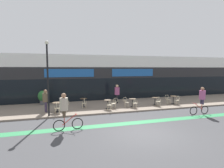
# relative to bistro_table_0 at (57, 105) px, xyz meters

# --- Properties ---
(ground_plane) EXTENTS (120.00, 120.00, 0.00)m
(ground_plane) POSITION_rel_bistro_table_0_xyz_m (4.71, -5.79, -0.68)
(ground_plane) COLOR #424244
(sidewalk_slab) EXTENTS (40.00, 5.50, 0.12)m
(sidewalk_slab) POSITION_rel_bistro_table_0_xyz_m (4.71, 1.46, -0.62)
(sidewalk_slab) COLOR gray
(sidewalk_slab) RESTS_ON ground
(storefront_facade) EXTENTS (40.00, 4.06, 5.03)m
(storefront_facade) POSITION_rel_bistro_table_0_xyz_m (4.71, 6.18, 1.83)
(storefront_facade) COLOR silver
(storefront_facade) RESTS_ON ground
(bike_lane_stripe) EXTENTS (36.00, 0.70, 0.01)m
(bike_lane_stripe) POSITION_rel_bistro_table_0_xyz_m (4.71, -3.91, -0.68)
(bike_lane_stripe) COLOR #2D844C
(bike_lane_stripe) RESTS_ON ground
(bistro_table_0) EXTENTS (0.79, 0.79, 0.78)m
(bistro_table_0) POSITION_rel_bistro_table_0_xyz_m (0.00, 0.00, 0.00)
(bistro_table_0) COLOR black
(bistro_table_0) RESTS_ON sidewalk_slab
(bistro_table_1) EXTENTS (0.62, 0.62, 0.76)m
(bistro_table_1) POSITION_rel_bistro_table_0_xyz_m (2.22, 1.36, -0.02)
(bistro_table_1) COLOR black
(bistro_table_1) RESTS_ON sidewalk_slab
(bistro_table_2) EXTENTS (0.62, 0.62, 0.77)m
(bistro_table_2) POSITION_rel_bistro_table_0_xyz_m (4.13, 0.04, -0.02)
(bistro_table_2) COLOR black
(bistro_table_2) RESTS_ON sidewalk_slab
(bistro_table_3) EXTENTS (0.62, 0.62, 0.74)m
(bistro_table_3) POSITION_rel_bistro_table_0_xyz_m (6.50, 0.19, -0.04)
(bistro_table_3) COLOR black
(bistro_table_3) RESTS_ON sidewalk_slab
(bistro_table_4) EXTENTS (0.62, 0.62, 0.73)m
(bistro_table_4) POSITION_rel_bistro_table_0_xyz_m (8.86, 0.30, -0.05)
(bistro_table_4) COLOR black
(bistro_table_4) RESTS_ON sidewalk_slab
(bistro_table_5) EXTENTS (0.63, 0.63, 0.78)m
(bistro_table_5) POSITION_rel_bistro_table_0_xyz_m (10.90, 0.33, -0.01)
(bistro_table_5) COLOR black
(bistro_table_5) RESTS_ON sidewalk_slab
(cafe_chair_0_near) EXTENTS (0.43, 0.59, 0.90)m
(cafe_chair_0_near) POSITION_rel_bistro_table_0_xyz_m (-0.01, -0.63, -0.04)
(cafe_chair_0_near) COLOR beige
(cafe_chair_0_near) RESTS_ON sidewalk_slab
(cafe_chair_0_side) EXTENTS (0.59, 0.43, 0.90)m
(cafe_chair_0_side) POSITION_rel_bistro_table_0_xyz_m (0.63, 0.01, -0.04)
(cafe_chair_0_side) COLOR beige
(cafe_chair_0_side) RESTS_ON sidewalk_slab
(cafe_chair_1_near) EXTENTS (0.40, 0.58, 0.90)m
(cafe_chair_1_near) POSITION_rel_bistro_table_0_xyz_m (2.22, 0.74, -0.04)
(cafe_chair_1_near) COLOR beige
(cafe_chair_1_near) RESTS_ON sidewalk_slab
(cafe_chair_2_near) EXTENTS (0.41, 0.58, 0.90)m
(cafe_chair_2_near) POSITION_rel_bistro_table_0_xyz_m (4.13, -0.58, -0.04)
(cafe_chair_2_near) COLOR beige
(cafe_chair_2_near) RESTS_ON sidewalk_slab
(cafe_chair_2_side) EXTENTS (0.59, 0.42, 0.90)m
(cafe_chair_2_side) POSITION_rel_bistro_table_0_xyz_m (4.76, 0.04, -0.04)
(cafe_chair_2_side) COLOR beige
(cafe_chair_2_side) RESTS_ON sidewalk_slab
(cafe_chair_3_near) EXTENTS (0.45, 0.60, 0.90)m
(cafe_chair_3_near) POSITION_rel_bistro_table_0_xyz_m (6.49, -0.43, -0.04)
(cafe_chair_3_near) COLOR beige
(cafe_chair_3_near) RESTS_ON sidewalk_slab
(cafe_chair_3_side) EXTENTS (0.58, 0.40, 0.90)m
(cafe_chair_3_side) POSITION_rel_bistro_table_0_xyz_m (5.87, 0.19, -0.04)
(cafe_chair_3_side) COLOR beige
(cafe_chair_3_side) RESTS_ON sidewalk_slab
(cafe_chair_4_near) EXTENTS (0.42, 0.59, 0.90)m
(cafe_chair_4_near) POSITION_rel_bistro_table_0_xyz_m (8.85, -0.33, -0.04)
(cafe_chair_4_near) COLOR beige
(cafe_chair_4_near) RESTS_ON sidewalk_slab
(cafe_chair_5_near) EXTENTS (0.43, 0.59, 0.90)m
(cafe_chair_5_near) POSITION_rel_bistro_table_0_xyz_m (10.89, -0.30, -0.04)
(cafe_chair_5_near) COLOR beige
(cafe_chair_5_near) RESTS_ON sidewalk_slab
(cafe_chair_5_side) EXTENTS (0.60, 0.45, 0.90)m
(cafe_chair_5_side) POSITION_rel_bistro_table_0_xyz_m (10.27, 0.34, -0.04)
(cafe_chair_5_side) COLOR beige
(cafe_chair_5_side) RESTS_ON sidewalk_slab
(planter_pot) EXTENTS (0.86, 0.86, 1.34)m
(planter_pot) POSITION_rel_bistro_table_0_xyz_m (-1.44, 3.49, 0.18)
(planter_pot) COLOR #4C4C51
(planter_pot) RESTS_ON sidewalk_slab
(lamp_post) EXTENTS (0.26, 0.26, 5.42)m
(lamp_post) POSITION_rel_bistro_table_0_xyz_m (-0.58, -0.99, 2.56)
(lamp_post) COLOR black
(lamp_post) RESTS_ON sidewalk_slab
(cyclist_0) EXTENTS (1.72, 0.55, 2.19)m
(cyclist_0) POSITION_rel_bistro_table_0_xyz_m (0.52, -4.14, 0.62)
(cyclist_0) COLOR black
(cyclist_0) RESTS_ON ground
(cyclist_1) EXTENTS (1.73, 0.48, 2.15)m
(cyclist_1) POSITION_rel_bistro_table_0_xyz_m (10.80, -3.37, 0.58)
(cyclist_1) COLOR black
(cyclist_1) RESTS_ON ground
(pedestrian_near_end) EXTENTS (0.59, 0.59, 1.86)m
(pedestrian_near_end) POSITION_rel_bistro_table_0_xyz_m (5.67, 2.19, 0.55)
(pedestrian_near_end) COLOR black
(pedestrian_near_end) RESTS_ON sidewalk_slab
(pedestrian_far_end) EXTENTS (0.56, 0.56, 1.80)m
(pedestrian_far_end) POSITION_rel_bistro_table_0_xyz_m (-0.89, 0.32, 0.51)
(pedestrian_far_end) COLOR #382D47
(pedestrian_far_end) RESTS_ON sidewalk_slab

